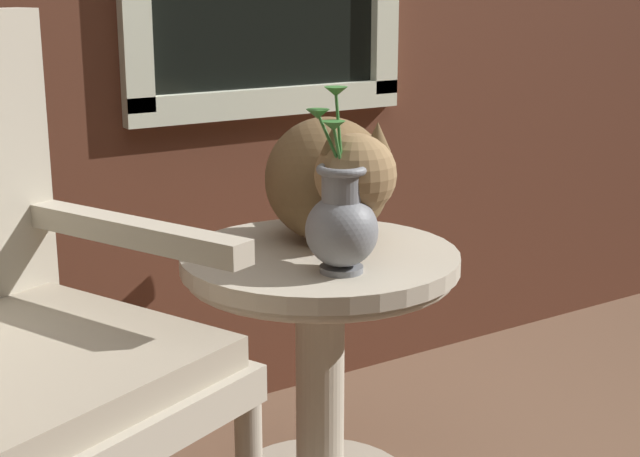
# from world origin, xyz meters

# --- Properties ---
(wicker_side_table) EXTENTS (0.57, 0.57, 0.56)m
(wicker_side_table) POSITION_xyz_m (0.09, 0.28, 0.39)
(wicker_side_table) COLOR #B2A893
(wicker_side_table) RESTS_ON ground_plane
(cat) EXTENTS (0.33, 0.57, 0.28)m
(cat) POSITION_xyz_m (0.15, 0.33, 0.69)
(cat) COLOR brown
(cat) RESTS_ON wicker_side_table
(pewter_vase_with_ivy) EXTENTS (0.14, 0.14, 0.35)m
(pewter_vase_with_ivy) POSITION_xyz_m (0.05, 0.15, 0.66)
(pewter_vase_with_ivy) COLOR slate
(pewter_vase_with_ivy) RESTS_ON wicker_side_table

